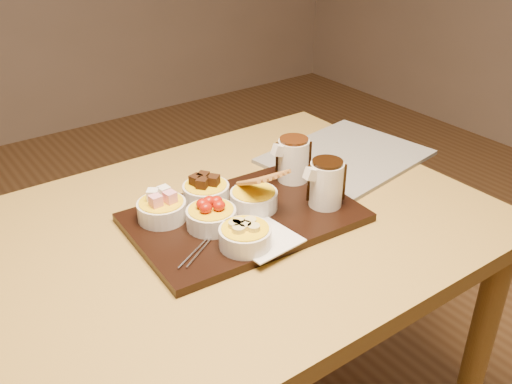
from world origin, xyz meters
TOP-DOWN VIEW (x-y plane):
  - dining_table at (0.00, 0.00)m, footprint 1.20×0.80m
  - serving_board at (0.09, -0.01)m, footprint 0.48×0.32m
  - napkin at (0.06, -0.11)m, footprint 0.13×0.13m
  - bowl_marshmallows at (-0.06, 0.07)m, footprint 0.10×0.10m
  - bowl_cake at (0.05, 0.08)m, footprint 0.10×0.10m
  - bowl_strawberries at (0.01, -0.01)m, footprint 0.10×0.10m
  - bowl_biscotti at (0.12, -0.00)m, footprint 0.10×0.10m
  - bowl_bananas at (0.02, -0.11)m, footprint 0.10×0.10m
  - pitcher_dark_chocolate at (0.25, -0.08)m, footprint 0.07×0.07m
  - pitcher_milk_chocolate at (0.27, 0.05)m, footprint 0.07×0.07m
  - fondue_skewers at (-0.00, -0.04)m, footprint 0.15×0.24m
  - newspaper at (0.47, 0.08)m, footprint 0.42×0.36m

SIDE VIEW (x-z plane):
  - dining_table at x=0.00m, z-range 0.28..1.03m
  - newspaper at x=0.47m, z-range 0.75..0.76m
  - serving_board at x=0.09m, z-range 0.75..0.77m
  - napkin at x=0.06m, z-range 0.77..0.77m
  - fondue_skewers at x=0.00m, z-range 0.77..0.78m
  - bowl_marshmallows at x=-0.06m, z-range 0.77..0.81m
  - bowl_cake at x=0.05m, z-range 0.77..0.81m
  - bowl_strawberries at x=0.01m, z-range 0.77..0.81m
  - bowl_biscotti at x=0.12m, z-range 0.77..0.81m
  - bowl_bananas at x=0.02m, z-range 0.77..0.81m
  - pitcher_dark_chocolate at x=0.25m, z-range 0.77..0.86m
  - pitcher_milk_chocolate at x=0.27m, z-range 0.77..0.86m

